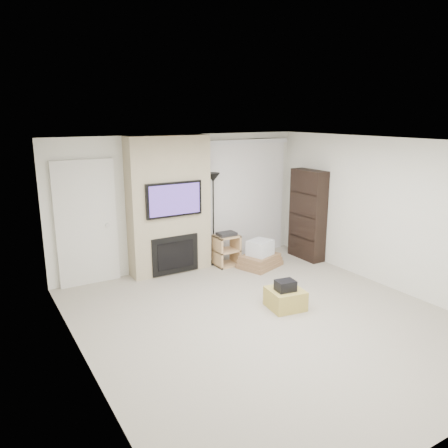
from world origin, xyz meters
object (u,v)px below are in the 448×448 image
av_stand (227,248)px  bookshelf (308,215)px  ottoman (285,299)px  floor_lamp (213,193)px  box_stack (260,257)px

av_stand → bookshelf: bearing=-15.1°
ottoman → bookshelf: size_ratio=0.28×
ottoman → floor_lamp: size_ratio=0.28×
box_stack → floor_lamp: bearing=137.2°
floor_lamp → av_stand: 1.10m
floor_lamp → box_stack: bearing=-42.8°
floor_lamp → box_stack: (0.67, -0.62, -1.21)m
ottoman → av_stand: av_stand is taller
bookshelf → av_stand: bearing=164.9°
ottoman → floor_lamp: bearing=88.1°
box_stack → bookshelf: (1.13, -0.04, 0.70)m
av_stand → floor_lamp: bearing=127.1°
ottoman → bookshelf: bearing=41.7°
ottoman → av_stand: bearing=83.4°
ottoman → bookshelf: bookshelf is taller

